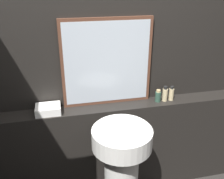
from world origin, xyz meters
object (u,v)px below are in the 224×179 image
object	(u,v)px
pedestal_sink	(121,170)
lotion_bottle	(171,94)
mirror	(107,63)
towel_stack	(48,109)
conditioner_bottle	(165,94)
shampoo_bottle	(158,96)

from	to	relation	value
pedestal_sink	lotion_bottle	size ratio (longest dim) A/B	7.17
pedestal_sink	mirror	distance (m)	0.86
mirror	towel_stack	bearing A→B (deg)	-171.77
conditioner_bottle	pedestal_sink	bearing A→B (deg)	-140.15
shampoo_bottle	conditioner_bottle	bearing A→B (deg)	0.00
mirror	pedestal_sink	bearing A→B (deg)	-89.55
shampoo_bottle	lotion_bottle	distance (m)	0.13
pedestal_sink	towel_stack	distance (m)	0.75
pedestal_sink	towel_stack	world-z (taller)	towel_stack
lotion_bottle	towel_stack	bearing A→B (deg)	180.00
pedestal_sink	lotion_bottle	xyz separation A→B (m)	(0.56, 0.42, 0.39)
pedestal_sink	mirror	bearing A→B (deg)	90.45
pedestal_sink	conditioner_bottle	xyz separation A→B (m)	(0.50, 0.42, 0.40)
pedestal_sink	shampoo_bottle	world-z (taller)	shampoo_bottle
mirror	shampoo_bottle	world-z (taller)	mirror
mirror	towel_stack	world-z (taller)	mirror
pedestal_sink	towel_stack	size ratio (longest dim) A/B	4.78
towel_stack	lotion_bottle	xyz separation A→B (m)	(1.07, 0.00, 0.03)
mirror	conditioner_bottle	world-z (taller)	mirror
towel_stack	shampoo_bottle	world-z (taller)	shampoo_bottle
shampoo_bottle	lotion_bottle	xyz separation A→B (m)	(0.13, 0.00, 0.01)
mirror	lotion_bottle	size ratio (longest dim) A/B	5.66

